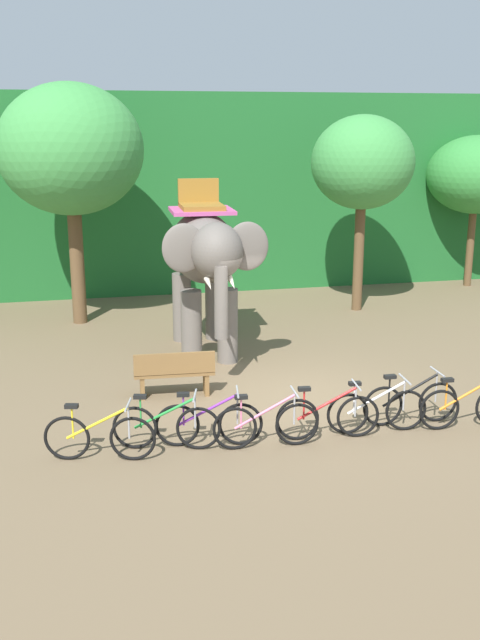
% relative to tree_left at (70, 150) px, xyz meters
% --- Properties ---
extents(ground_plane, '(80.00, 80.00, 0.00)m').
position_rel_tree_left_xyz_m(ground_plane, '(3.83, -6.38, -4.31)').
color(ground_plane, brown).
extents(foliage_hedge, '(36.00, 6.00, 5.82)m').
position_rel_tree_left_xyz_m(foliage_hedge, '(3.83, 5.62, -1.40)').
color(foliage_hedge, '#1E6028').
rests_on(foliage_hedge, ground).
extents(tree_left, '(3.54, 3.54, 5.92)m').
position_rel_tree_left_xyz_m(tree_left, '(0.00, 0.00, 0.00)').
color(tree_left, brown).
rests_on(tree_left, ground).
extents(tree_far_left, '(2.70, 2.70, 5.18)m').
position_rel_tree_left_xyz_m(tree_far_left, '(7.43, -0.29, -0.38)').
color(tree_far_left, brown).
rests_on(tree_far_left, ground).
extents(tree_right, '(2.97, 2.97, 4.61)m').
position_rel_tree_left_xyz_m(tree_right, '(11.96, 1.84, -0.89)').
color(tree_right, brown).
rests_on(tree_right, ground).
extents(elephant, '(2.08, 4.16, 3.78)m').
position_rel_tree_left_xyz_m(elephant, '(2.68, -3.40, -2.11)').
color(elephant, '#665E56').
rests_on(elephant, ground).
extents(bike_yellow, '(1.67, 0.59, 0.92)m').
position_rel_tree_left_xyz_m(bike_yellow, '(0.18, -8.22, -3.93)').
color(bike_yellow, black).
rests_on(bike_yellow, ground).
extents(bike_green, '(1.67, 0.60, 0.92)m').
position_rel_tree_left_xyz_m(bike_green, '(1.22, -8.05, -3.93)').
color(bike_green, black).
rests_on(bike_green, ground).
extents(bike_purple, '(1.69, 0.52, 0.92)m').
position_rel_tree_left_xyz_m(bike_purple, '(1.89, -8.07, -3.93)').
color(bike_purple, black).
rests_on(bike_purple, ground).
extents(bike_pink, '(1.71, 0.52, 0.92)m').
position_rel_tree_left_xyz_m(bike_pink, '(2.76, -8.33, -3.93)').
color(bike_pink, black).
rests_on(bike_pink, ground).
extents(bike_red, '(1.71, 0.52, 0.92)m').
position_rel_tree_left_xyz_m(bike_red, '(3.82, -8.22, -3.93)').
color(bike_red, black).
rests_on(bike_red, ground).
extents(bike_white, '(1.71, 0.52, 0.92)m').
position_rel_tree_left_xyz_m(bike_white, '(4.69, -8.16, -3.93)').
color(bike_white, black).
rests_on(bike_white, ground).
extents(bike_black, '(1.71, 0.52, 0.92)m').
position_rel_tree_left_xyz_m(bike_black, '(5.39, -7.95, -3.93)').
color(bike_black, black).
rests_on(bike_black, ground).
extents(bike_orange, '(1.71, 0.52, 0.92)m').
position_rel_tree_left_xyz_m(bike_orange, '(6.24, -8.32, -3.93)').
color(bike_orange, black).
rests_on(bike_orange, ground).
extents(wooden_bench, '(1.52, 0.49, 0.89)m').
position_rel_tree_left_xyz_m(wooden_bench, '(1.65, -5.80, -3.83)').
color(wooden_bench, brown).
rests_on(wooden_bench, ground).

